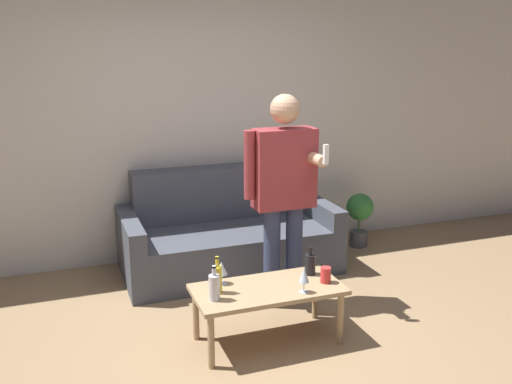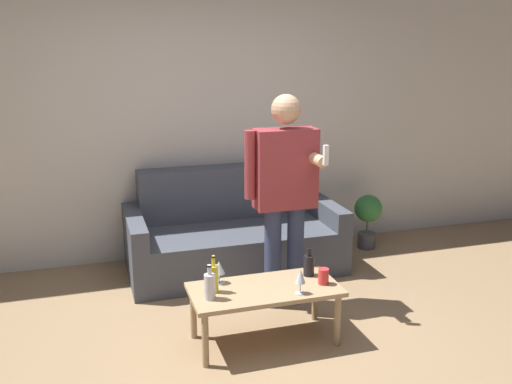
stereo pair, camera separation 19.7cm
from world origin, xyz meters
name	(u,v)px [view 1 (the left image)]	position (x,y,z in m)	size (l,w,h in m)	color
ground_plane	(277,367)	(0.00, 0.00, 0.00)	(16.00, 16.00, 0.00)	#997A56
wall_back	(190,114)	(0.00, 2.17, 1.35)	(8.00, 0.06, 2.70)	silver
couch	(227,235)	(0.20, 1.71, 0.31)	(1.87, 0.93, 0.88)	#474C56
coffee_table	(268,294)	(0.06, 0.33, 0.35)	(1.01, 0.49, 0.40)	tan
bottle_orange	(217,279)	(-0.28, 0.36, 0.50)	(0.06, 0.06, 0.25)	yellow
bottle_green	(310,264)	(0.42, 0.43, 0.48)	(0.08, 0.08, 0.20)	black
bottle_dark	(214,287)	(-0.33, 0.27, 0.49)	(0.07, 0.07, 0.23)	silver
wine_glass_near	(221,269)	(-0.21, 0.49, 0.51)	(0.08, 0.08, 0.16)	silver
wine_glass_far	(304,276)	(0.25, 0.17, 0.52)	(0.07, 0.07, 0.17)	silver
cup_on_table	(326,275)	(0.46, 0.27, 0.45)	(0.07, 0.07, 0.11)	red
person_standing_front	(283,186)	(0.38, 0.83, 0.95)	(0.54, 0.43, 1.63)	navy
potted_plant	(360,213)	(1.60, 1.77, 0.34)	(0.27, 0.27, 0.54)	#4C4C51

